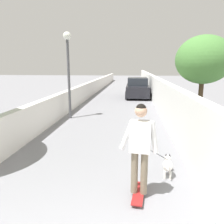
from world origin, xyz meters
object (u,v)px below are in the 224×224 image
lamp_post (68,60)px  dog (168,165)px  car_near (137,88)px  tree_right_near (204,60)px  skateboard (139,193)px  person_skateboarder (140,142)px

lamp_post → dog: (-5.24, -3.76, -2.45)m
car_near → dog: bearing=-177.9°
tree_right_near → skateboard: size_ratio=4.40×
lamp_post → person_skateboarder: 7.03m
car_near → person_skateboarder: bearing=179.1°
dog → lamp_post: bearing=35.7°
dog → skateboard: bearing=142.5°
tree_right_near → dog: tree_right_near is taller
lamp_post → dog: size_ratio=3.41×
tree_right_near → person_skateboarder: (-5.16, 2.55, -1.57)m
lamp_post → car_near: 8.29m
lamp_post → skateboard: size_ratio=4.79×
tree_right_near → car_near: tree_right_near is taller
tree_right_near → person_skateboarder: size_ratio=2.10×
lamp_post → car_near: size_ratio=0.99×
lamp_post → dog: lamp_post is taller
dog → car_near: (12.58, 0.45, 0.44)m
lamp_post → person_skateboarder: (-6.11, -3.09, -1.63)m
person_skateboarder → tree_right_near: bearing=-26.3°
skateboard → car_near: 13.46m
skateboard → car_near: size_ratio=0.21×
tree_right_near → skateboard: 6.32m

